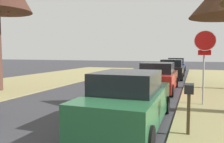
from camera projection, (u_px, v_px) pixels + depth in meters
The scene contains 6 objects.
stop_sign_far at pixel (205, 51), 8.69m from camera, with size 0.81×0.66×2.92m.
parked_sedan_green at pixel (129, 101), 6.34m from camera, with size 1.97×4.41×1.57m.
parked_sedan_red at pixel (158, 78), 12.33m from camera, with size 1.97×4.41×1.57m.
parked_sedan_black at pixel (172, 70), 18.48m from camera, with size 1.97×4.41×1.57m.
parked_sedan_navy at pixel (176, 66), 24.87m from camera, with size 1.97×4.41×1.57m.
curbside_mailbox at pixel (189, 95), 5.50m from camera, with size 0.22×0.44×1.27m.
Camera 1 is at (4.14, 0.32, 2.08)m, focal length 35.61 mm.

